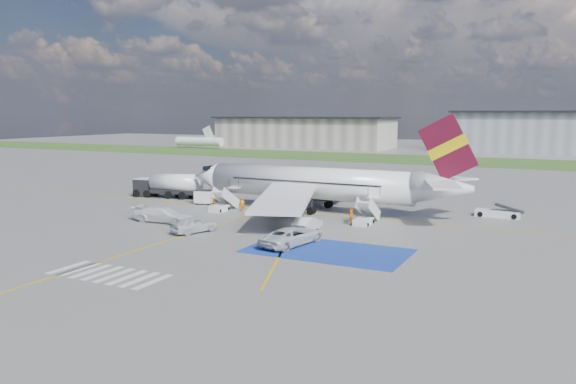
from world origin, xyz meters
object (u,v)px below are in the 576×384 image
car_silver_b (307,224)px  gpu_cart (204,198)px  fuel_tanker (168,187)px  van_white_b (164,212)px  car_silver_a (194,225)px  van_white_a (293,233)px  belt_loader (498,214)px  airliner (321,184)px

car_silver_b → gpu_cart: bearing=-28.5°
fuel_tanker → car_silver_b: 29.80m
car_silver_b → van_white_b: 16.29m
car_silver_a → van_white_a: 11.14m
fuel_tanker → gpu_cart: (7.91, -2.63, -0.58)m
car_silver_a → gpu_cart: bearing=-38.1°
fuel_tanker → van_white_a: size_ratio=1.79×
van_white_b → fuel_tanker: bearing=36.2°
gpu_cart → van_white_a: size_ratio=0.45×
gpu_cart → car_silver_b: (19.37, -9.35, -0.08)m
van_white_a → van_white_b: size_ratio=1.00×
car_silver_a → fuel_tanker: bearing=-25.7°
fuel_tanker → car_silver_a: size_ratio=2.13×
belt_loader → van_white_b: van_white_b is taller
van_white_b → airliner: bearing=-42.4°
belt_loader → car_silver_b: 23.63m
car_silver_a → car_silver_b: car_silver_a is taller
van_white_b → car_silver_a: bearing=-116.4°
gpu_cart → van_white_a: (20.59, -15.18, 0.22)m
airliner → car_silver_b: (3.50, -11.37, -2.62)m
belt_loader → van_white_a: (-15.17, -22.83, 0.68)m
airliner → gpu_cart: 16.19m
airliner → van_white_a: bearing=-74.6°
car_silver_b → van_white_b: van_white_b is taller
fuel_tanker → van_white_b: (11.24, -14.81, -0.31)m
airliner → gpu_cart: size_ratio=14.32×
car_silver_a → airliner: bearing=-90.7°
airliner → gpu_cart: airliner is taller
gpu_cart → van_white_b: van_white_b is taller
fuel_tanker → gpu_cart: fuel_tanker is taller
van_white_b → gpu_cart: bearing=14.3°
airliner → van_white_a: (4.73, -17.20, -2.32)m
gpu_cart → car_silver_a: bearing=-73.9°
van_white_a → van_white_b: (-17.27, 3.00, 0.05)m
car_silver_b → van_white_b: bearing=7.3°
airliner → car_silver_a: (-6.41, -17.10, -2.57)m
gpu_cart → van_white_b: 12.63m
belt_loader → fuel_tanker: bearing=-173.3°
airliner → car_silver_a: airliner is taller
belt_loader → van_white_a: bearing=-123.5°
gpu_cart → car_silver_b: size_ratio=0.55×
car_silver_a → van_white_b: size_ratio=0.84×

